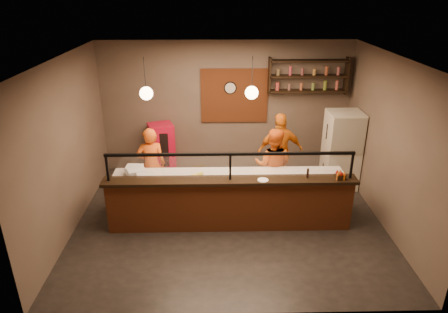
{
  "coord_description": "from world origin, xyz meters",
  "views": [
    {
      "loc": [
        -0.27,
        -6.86,
        4.34
      ],
      "look_at": [
        -0.1,
        0.3,
        1.26
      ],
      "focal_mm": 32.0,
      "sensor_mm": 36.0,
      "label": 1
    }
  ],
  "objects_px": {
    "cook_right": "(280,152)",
    "pepper_mill": "(308,173)",
    "wall_clock": "(230,88)",
    "pizza_dough": "(262,173)",
    "cook_mid": "(273,166)",
    "cook_left": "(151,165)",
    "red_cooler": "(162,150)",
    "condiment_caddy": "(340,177)",
    "fridge": "(341,150)"
  },
  "relations": [
    {
      "from": "cook_right",
      "to": "condiment_caddy",
      "type": "xyz_separation_m",
      "value": [
        0.84,
        -1.73,
        0.21
      ]
    },
    {
      "from": "cook_left",
      "to": "pizza_dough",
      "type": "height_order",
      "value": "cook_left"
    },
    {
      "from": "fridge",
      "to": "pepper_mill",
      "type": "xyz_separation_m",
      "value": [
        -1.17,
        -1.72,
        0.26
      ]
    },
    {
      "from": "cook_mid",
      "to": "pepper_mill",
      "type": "height_order",
      "value": "cook_mid"
    },
    {
      "from": "cook_right",
      "to": "cook_mid",
      "type": "bearing_deg",
      "value": 61.01
    },
    {
      "from": "fridge",
      "to": "condiment_caddy",
      "type": "bearing_deg",
      "value": -108.51
    },
    {
      "from": "cook_mid",
      "to": "condiment_caddy",
      "type": "height_order",
      "value": "cook_mid"
    },
    {
      "from": "pizza_dough",
      "to": "pepper_mill",
      "type": "distance_m",
      "value": 0.97
    },
    {
      "from": "wall_clock",
      "to": "red_cooler",
      "type": "distance_m",
      "value": 2.23
    },
    {
      "from": "cook_right",
      "to": "pepper_mill",
      "type": "distance_m",
      "value": 1.7
    },
    {
      "from": "wall_clock",
      "to": "fridge",
      "type": "xyz_separation_m",
      "value": [
        2.5,
        -1.01,
        -1.21
      ]
    },
    {
      "from": "red_cooler",
      "to": "pepper_mill",
      "type": "distance_m",
      "value": 3.89
    },
    {
      "from": "wall_clock",
      "to": "condiment_caddy",
      "type": "height_order",
      "value": "wall_clock"
    },
    {
      "from": "red_cooler",
      "to": "pizza_dough",
      "type": "height_order",
      "value": "red_cooler"
    },
    {
      "from": "cook_right",
      "to": "red_cooler",
      "type": "xyz_separation_m",
      "value": [
        -2.75,
        0.76,
        -0.24
      ]
    },
    {
      "from": "wall_clock",
      "to": "pizza_dough",
      "type": "distance_m",
      "value": 2.55
    },
    {
      "from": "wall_clock",
      "to": "condiment_caddy",
      "type": "relative_size",
      "value": 1.78
    },
    {
      "from": "cook_right",
      "to": "condiment_caddy",
      "type": "relative_size",
      "value": 10.63
    },
    {
      "from": "red_cooler",
      "to": "condiment_caddy",
      "type": "height_order",
      "value": "red_cooler"
    },
    {
      "from": "fridge",
      "to": "pepper_mill",
      "type": "relative_size",
      "value": 9.81
    },
    {
      "from": "cook_left",
      "to": "cook_mid",
      "type": "height_order",
      "value": "cook_left"
    },
    {
      "from": "pizza_dough",
      "to": "cook_left",
      "type": "bearing_deg",
      "value": 165.45
    },
    {
      "from": "cook_right",
      "to": "pepper_mill",
      "type": "bearing_deg",
      "value": 91.08
    },
    {
      "from": "condiment_caddy",
      "to": "cook_left",
      "type": "bearing_deg",
      "value": 161.64
    },
    {
      "from": "wall_clock",
      "to": "pizza_dough",
      "type": "xyz_separation_m",
      "value": [
        0.57,
        -2.19,
        -1.19
      ]
    },
    {
      "from": "cook_left",
      "to": "red_cooler",
      "type": "relative_size",
      "value": 1.27
    },
    {
      "from": "cook_left",
      "to": "cook_right",
      "type": "height_order",
      "value": "cook_right"
    },
    {
      "from": "cook_right",
      "to": "pepper_mill",
      "type": "relative_size",
      "value": 9.81
    },
    {
      "from": "red_cooler",
      "to": "pizza_dough",
      "type": "relative_size",
      "value": 2.72
    },
    {
      "from": "cook_mid",
      "to": "red_cooler",
      "type": "xyz_separation_m",
      "value": [
        -2.52,
        1.36,
        -0.17
      ]
    },
    {
      "from": "fridge",
      "to": "red_cooler",
      "type": "distance_m",
      "value": 4.23
    },
    {
      "from": "cook_mid",
      "to": "pepper_mill",
      "type": "relative_size",
      "value": 9.04
    },
    {
      "from": "cook_right",
      "to": "fridge",
      "type": "xyz_separation_m",
      "value": [
        1.41,
        0.06,
        0.0
      ]
    },
    {
      "from": "cook_left",
      "to": "pepper_mill",
      "type": "distance_m",
      "value": 3.28
    },
    {
      "from": "cook_right",
      "to": "condiment_caddy",
      "type": "bearing_deg",
      "value": 108.45
    },
    {
      "from": "red_cooler",
      "to": "condiment_caddy",
      "type": "xyz_separation_m",
      "value": [
        3.59,
        -2.49,
        0.45
      ]
    },
    {
      "from": "wall_clock",
      "to": "cook_left",
      "type": "height_order",
      "value": "wall_clock"
    },
    {
      "from": "cook_mid",
      "to": "fridge",
      "type": "relative_size",
      "value": 0.92
    },
    {
      "from": "red_cooler",
      "to": "condiment_caddy",
      "type": "distance_m",
      "value": 4.39
    },
    {
      "from": "cook_left",
      "to": "cook_right",
      "type": "xyz_separation_m",
      "value": [
        2.82,
        0.52,
        0.07
      ]
    },
    {
      "from": "cook_left",
      "to": "condiment_caddy",
      "type": "relative_size",
      "value": 9.85
    },
    {
      "from": "wall_clock",
      "to": "pizza_dough",
      "type": "bearing_deg",
      "value": -75.47
    },
    {
      "from": "cook_left",
      "to": "pepper_mill",
      "type": "xyz_separation_m",
      "value": [
        3.06,
        -1.14,
        0.32
      ]
    },
    {
      "from": "pizza_dough",
      "to": "condiment_caddy",
      "type": "xyz_separation_m",
      "value": [
        1.36,
        -0.62,
        0.2
      ]
    },
    {
      "from": "pepper_mill",
      "to": "cook_left",
      "type": "bearing_deg",
      "value": 159.52
    },
    {
      "from": "wall_clock",
      "to": "cook_mid",
      "type": "relative_size",
      "value": 0.18
    },
    {
      "from": "cook_left",
      "to": "fridge",
      "type": "relative_size",
      "value": 0.93
    },
    {
      "from": "pizza_dough",
      "to": "wall_clock",
      "type": "bearing_deg",
      "value": 104.53
    },
    {
      "from": "red_cooler",
      "to": "pizza_dough",
      "type": "bearing_deg",
      "value": -59.04
    },
    {
      "from": "cook_mid",
      "to": "pizza_dough",
      "type": "height_order",
      "value": "cook_mid"
    }
  ]
}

